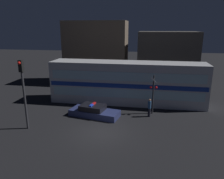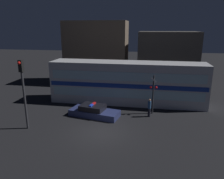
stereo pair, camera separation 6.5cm
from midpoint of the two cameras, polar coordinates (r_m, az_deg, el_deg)
The scene contains 8 objects.
ground_plane at distance 17.26m, azimuth -2.91°, elevation -11.18°, with size 120.00×120.00×0.00m, color black.
train at distance 23.29m, azimuth 3.86°, elevation 1.81°, with size 16.16×2.98×4.41m.
police_car at distance 20.19m, azimuth -4.80°, elevation -5.75°, with size 4.77×2.62×1.16m.
pedestrian at distance 20.09m, azimuth 9.64°, elevation -4.69°, with size 0.28×0.28×1.69m.
crossing_signal_near at distance 20.50m, azimuth 10.62°, elevation -0.84°, with size 0.72×0.32×3.69m.
traffic_light_corner at distance 18.02m, azimuth -22.25°, elevation 0.56°, with size 0.30×0.46×5.53m.
building_left at distance 32.24m, azimuth -4.21°, elevation 9.65°, with size 8.81×4.31×8.78m.
building_center at distance 32.39m, azimuth 14.00°, elevation 7.97°, with size 7.99×6.30×7.34m.
Camera 1 is at (3.45, -14.99, 7.83)m, focal length 35.00 mm.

